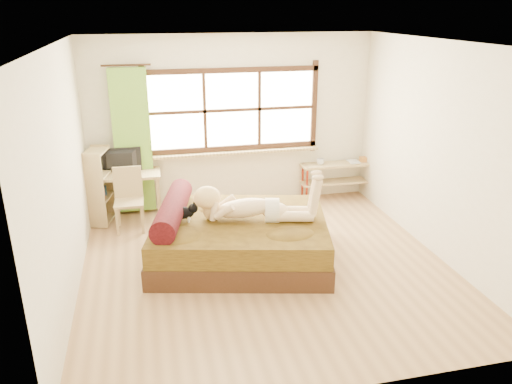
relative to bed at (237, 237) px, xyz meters
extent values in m
plane|color=#9E754C|center=(0.32, -0.30, -0.30)|extent=(4.50, 4.50, 0.00)
plane|color=white|center=(0.32, -0.30, 2.40)|extent=(4.50, 4.50, 0.00)
plane|color=silver|center=(0.32, 1.95, 1.05)|extent=(4.50, 0.00, 4.50)
plane|color=silver|center=(0.32, -2.55, 1.05)|extent=(4.50, 0.00, 4.50)
plane|color=silver|center=(-1.93, -0.30, 1.05)|extent=(0.00, 4.50, 4.50)
plane|color=silver|center=(2.57, -0.30, 1.05)|extent=(0.00, 4.50, 4.50)
cube|color=#FFEDBF|center=(0.32, 1.94, 1.25)|extent=(2.60, 0.01, 1.30)
cube|color=#9D8155|center=(0.32, 1.87, 0.58)|extent=(2.80, 0.16, 0.04)
cube|color=#5A9428|center=(-1.23, 1.83, 0.85)|extent=(0.55, 0.10, 2.20)
cube|color=black|center=(0.05, -0.01, -0.16)|extent=(2.53, 2.20, 0.27)
cube|color=#37260C|center=(0.05, -0.01, 0.11)|extent=(2.48, 2.16, 0.27)
cylinder|color=black|center=(-0.78, 0.18, 0.38)|extent=(0.64, 1.52, 0.31)
cube|color=#9D8155|center=(-1.44, 1.65, 0.41)|extent=(1.17, 0.56, 0.04)
cube|color=#9D8155|center=(-1.98, 1.44, 0.05)|extent=(0.05, 0.05, 0.70)
cube|color=#9D8155|center=(-0.92, 1.42, 0.05)|extent=(0.05, 0.05, 0.70)
cube|color=#9D8155|center=(-1.97, 1.87, 0.05)|extent=(0.05, 0.05, 0.70)
cube|color=#9D8155|center=(-0.91, 1.85, 0.05)|extent=(0.05, 0.05, 0.70)
imported|color=black|center=(-1.44, 1.70, 0.61)|extent=(0.64, 0.10, 0.37)
cube|color=#9D8155|center=(-1.34, 1.20, 0.13)|extent=(0.42, 0.42, 0.04)
cube|color=#9D8155|center=(-1.34, 1.38, 0.38)|extent=(0.41, 0.05, 0.46)
cube|color=#9D8155|center=(-1.52, 1.03, -0.09)|extent=(0.04, 0.04, 0.41)
cube|color=#9D8155|center=(-1.17, 1.02, -0.09)|extent=(0.04, 0.04, 0.41)
cube|color=#9D8155|center=(-1.51, 1.37, -0.09)|extent=(0.04, 0.04, 0.41)
cube|color=#9D8155|center=(-1.17, 1.37, -0.09)|extent=(0.04, 0.04, 0.41)
cube|color=#9D8155|center=(2.06, 1.77, 0.29)|extent=(1.22, 0.32, 0.04)
cube|color=#9D8155|center=(2.06, 1.77, -0.01)|extent=(1.22, 0.32, 0.03)
cylinder|color=maroon|center=(1.50, 1.65, 0.01)|extent=(0.04, 0.04, 0.61)
cylinder|color=maroon|center=(2.61, 1.64, 0.01)|extent=(0.04, 0.04, 0.61)
cylinder|color=maroon|center=(1.50, 1.90, 0.01)|extent=(0.04, 0.04, 0.61)
cylinder|color=maroon|center=(2.62, 1.88, 0.01)|extent=(0.04, 0.04, 0.61)
cube|color=#BE782F|center=(2.51, 1.76, 0.35)|extent=(0.10, 0.10, 0.08)
imported|color=gray|center=(1.76, 1.77, 0.36)|extent=(0.13, 0.13, 0.10)
imported|color=gray|center=(2.26, 1.77, 0.32)|extent=(0.18, 0.24, 0.02)
cube|color=#9D8155|center=(-1.76, 1.57, -0.25)|extent=(0.38, 0.52, 0.03)
cube|color=#9D8155|center=(-1.76, 1.57, 0.10)|extent=(0.38, 0.52, 0.03)
cube|color=#9D8155|center=(-1.76, 1.57, 0.46)|extent=(0.38, 0.52, 0.03)
cube|color=#9D8155|center=(-1.76, 1.57, 0.81)|extent=(0.38, 0.52, 0.03)
cube|color=#9D8155|center=(-1.81, 1.35, 0.28)|extent=(0.28, 0.09, 1.14)
cube|color=#9D8155|center=(-1.71, 1.80, 0.28)|extent=(0.28, 0.09, 1.14)
camera|label=1|loc=(-1.05, -5.70, 2.78)|focal=35.00mm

